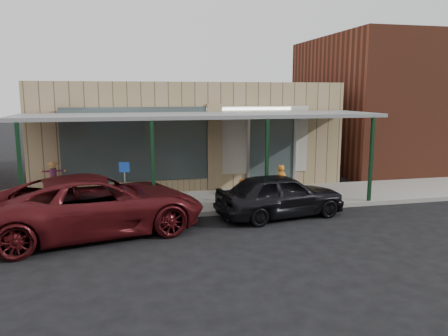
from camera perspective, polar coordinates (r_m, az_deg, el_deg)
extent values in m
plane|color=black|center=(11.86, 0.48, -8.87)|extent=(120.00, 120.00, 0.00)
cube|color=gray|center=(15.22, -2.69, -4.37)|extent=(40.00, 3.20, 0.15)
cube|color=#A08262|center=(19.38, -5.20, 4.72)|extent=(12.00, 6.00, 4.20)
cube|color=#3F4C4C|center=(16.09, -11.42, 2.83)|extent=(5.20, 0.06, 2.80)
cube|color=#3F4C4C|center=(17.21, 6.19, 2.06)|extent=(1.80, 0.06, 2.80)
cube|color=#A08262|center=(16.50, -1.28, 2.48)|extent=(0.55, 0.30, 3.40)
cube|color=#A08262|center=(16.39, -11.25, -2.54)|extent=(5.20, 0.30, 0.50)
cube|color=#B0A99C|center=(16.40, -3.74, 3.48)|extent=(9.00, 0.02, 2.60)
cube|color=white|center=(16.29, -3.77, 7.67)|extent=(7.50, 0.03, 0.10)
cube|color=slate|center=(14.78, -2.79, 6.88)|extent=(12.00, 3.00, 0.12)
cube|color=black|center=(13.57, -25.05, -0.66)|extent=(0.10, 0.10, 2.95)
cube|color=black|center=(13.29, -9.27, -0.06)|extent=(0.10, 0.10, 2.95)
cube|color=black|center=(13.98, 5.61, 0.50)|extent=(0.10, 0.10, 2.95)
cube|color=black|center=(15.56, 18.64, 0.97)|extent=(0.10, 0.10, 2.95)
cube|color=brown|center=(25.48, 25.04, 7.64)|extent=(12.00, 8.00, 6.50)
cylinder|color=#543021|center=(16.04, -21.24, -3.38)|extent=(0.65, 0.65, 0.36)
cylinder|color=navy|center=(15.97, -21.31, -2.29)|extent=(0.24, 0.24, 0.27)
cylinder|color=maroon|center=(15.90, -21.39, -0.95)|extent=(0.26, 0.26, 0.49)
sphere|color=tan|center=(15.85, -21.47, 0.25)|extent=(0.20, 0.20, 0.20)
cone|color=tan|center=(15.83, -21.49, 0.67)|extent=(0.32, 0.32, 0.12)
cylinder|color=#543021|center=(15.76, 2.48, -2.92)|extent=(0.70, 0.70, 0.36)
ellipsoid|color=orange|center=(15.70, 2.49, -1.85)|extent=(0.29, 0.29, 0.24)
cylinder|color=#4C471E|center=(15.67, 2.50, -1.36)|extent=(0.04, 0.04, 0.05)
cylinder|color=gray|center=(14.03, -12.79, -2.97)|extent=(0.04, 0.04, 1.21)
cube|color=#1744B2|center=(13.89, -12.91, 0.10)|extent=(0.32, 0.06, 0.32)
imported|color=black|center=(13.59, 7.37, -3.52)|extent=(4.24, 2.27, 1.37)
ellipsoid|color=orange|center=(14.31, 7.50, -1.16)|extent=(0.30, 0.25, 0.39)
sphere|color=orange|center=(14.30, 7.47, -0.06)|extent=(0.22, 0.22, 0.22)
cylinder|color=#166620|center=(14.28, 7.51, -0.55)|extent=(0.15, 0.15, 0.02)
imported|color=#490E12|center=(12.34, -16.28, -4.60)|extent=(6.28, 3.92, 1.62)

